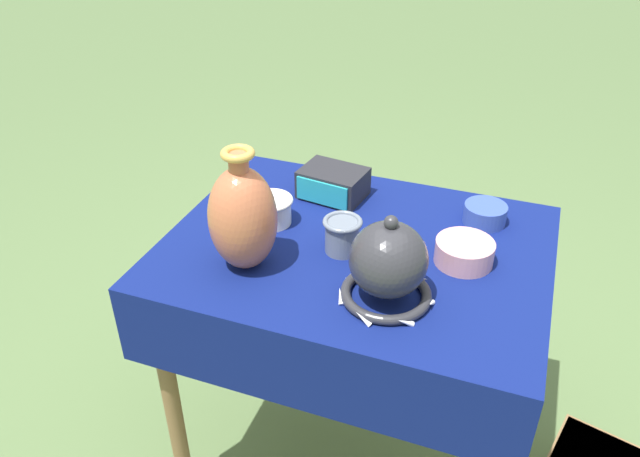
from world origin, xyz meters
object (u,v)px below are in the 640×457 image
Objects in this scene: vase_tall_bulbous at (243,217)px; cup_wide_slate at (342,234)px; pot_squat_cobalt at (485,214)px; vase_dome_bell at (388,265)px; pot_squat_rose at (464,252)px; mosaic_tile_box at (333,183)px; cup_wide_ivory at (271,209)px.

vase_tall_bulbous reaches higher than cup_wide_slate.
vase_tall_bulbous reaches higher than pot_squat_cobalt.
pot_squat_cobalt is at bearing 67.86° from vase_dome_bell.
pot_squat_rose is (0.28, 0.05, -0.02)m from cup_wide_slate.
pot_squat_cobalt is (0.02, 0.19, -0.00)m from pot_squat_rose.
vase_tall_bulbous is at bearing -158.60° from pot_squat_rose.
cup_wide_slate is (0.19, 0.13, -0.08)m from vase_tall_bulbous.
mosaic_tile_box is at bearing -179.25° from pot_squat_cobalt.
vase_dome_bell is 0.40m from cup_wide_ivory.
cup_wide_slate reaches higher than pot_squat_cobalt.
pot_squat_cobalt is at bearing 83.69° from pot_squat_rose.
vase_tall_bulbous is 0.21m from cup_wide_ivory.
vase_tall_bulbous reaches higher than vase_dome_bell.
vase_tall_bulbous is at bearing -94.29° from mosaic_tile_box.
mosaic_tile_box is at bearing 123.86° from vase_dome_bell.
pot_squat_rose is 1.21× the size of cup_wide_ivory.
cup_wide_ivory is 0.54m from pot_squat_cobalt.
vase_dome_bell is (0.33, -0.01, -0.04)m from vase_tall_bulbous.
vase_tall_bulbous is 0.51m from pot_squat_rose.
cup_wide_ivory is at bearing -159.68° from pot_squat_cobalt.
cup_wide_ivory is at bearing -110.71° from mosaic_tile_box.
vase_dome_bell is 0.41m from pot_squat_cobalt.
vase_tall_bulbous is 3.11× the size of cup_wide_slate.
cup_wide_slate is at bearing -15.49° from cup_wide_ivory.
vase_tall_bulbous is 1.38× the size of vase_dome_bell.
pot_squat_rose is (0.13, 0.19, -0.06)m from vase_dome_bell.
vase_tall_bulbous is 0.62m from pot_squat_cobalt.
mosaic_tile_box is at bearing 77.64° from vase_tall_bulbous.
vase_tall_bulbous is at bearing -145.51° from cup_wide_slate.
pot_squat_rose is (0.46, 0.18, -0.10)m from vase_tall_bulbous.
vase_dome_bell is at bearing -112.14° from pot_squat_cobalt.
vase_dome_bell is at bearing -43.20° from cup_wide_slate.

